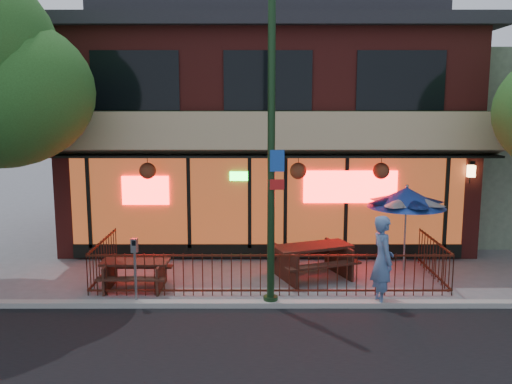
{
  "coord_description": "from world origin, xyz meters",
  "views": [
    {
      "loc": [
        -0.32,
        -11.76,
        4.35
      ],
      "look_at": [
        -0.32,
        2.0,
        2.13
      ],
      "focal_mm": 38.0,
      "sensor_mm": 36.0,
      "label": 1
    }
  ],
  "objects_px": {
    "picnic_table_right": "(312,256)",
    "parking_meter_near": "(135,260)",
    "street_light": "(271,163)",
    "patio_umbrella": "(406,197)",
    "picnic_table_left": "(136,270)",
    "pedestrian": "(383,260)"
  },
  "relations": [
    {
      "from": "picnic_table_right",
      "to": "patio_umbrella",
      "type": "height_order",
      "value": "patio_umbrella"
    },
    {
      "from": "patio_umbrella",
      "to": "pedestrian",
      "type": "distance_m",
      "value": 2.9
    },
    {
      "from": "patio_umbrella",
      "to": "parking_meter_near",
      "type": "xyz_separation_m",
      "value": [
        -6.55,
        -2.53,
        -0.95
      ]
    },
    {
      "from": "patio_umbrella",
      "to": "picnic_table_left",
      "type": "bearing_deg",
      "value": -168.15
    },
    {
      "from": "picnic_table_left",
      "to": "patio_umbrella",
      "type": "relative_size",
      "value": 0.7
    },
    {
      "from": "picnic_table_left",
      "to": "patio_umbrella",
      "type": "xyz_separation_m",
      "value": [
        6.8,
        1.43,
        1.52
      ]
    },
    {
      "from": "picnic_table_left",
      "to": "patio_umbrella",
      "type": "height_order",
      "value": "patio_umbrella"
    },
    {
      "from": "street_light",
      "to": "patio_umbrella",
      "type": "distance_m",
      "value": 4.55
    },
    {
      "from": "patio_umbrella",
      "to": "pedestrian",
      "type": "bearing_deg",
      "value": -115.09
    },
    {
      "from": "pedestrian",
      "to": "parking_meter_near",
      "type": "height_order",
      "value": "pedestrian"
    },
    {
      "from": "picnic_table_left",
      "to": "picnic_table_right",
      "type": "distance_m",
      "value": 4.4
    },
    {
      "from": "patio_umbrella",
      "to": "pedestrian",
      "type": "xyz_separation_m",
      "value": [
        -1.16,
        -2.48,
        -0.97
      ]
    },
    {
      "from": "picnic_table_left",
      "to": "picnic_table_right",
      "type": "relative_size",
      "value": 0.68
    },
    {
      "from": "picnic_table_left",
      "to": "parking_meter_near",
      "type": "relative_size",
      "value": 1.07
    },
    {
      "from": "parking_meter_near",
      "to": "picnic_table_right",
      "type": "bearing_deg",
      "value": 25.59
    },
    {
      "from": "picnic_table_right",
      "to": "street_light",
      "type": "bearing_deg",
      "value": -119.66
    },
    {
      "from": "street_light",
      "to": "patio_umbrella",
      "type": "height_order",
      "value": "street_light"
    },
    {
      "from": "street_light",
      "to": "picnic_table_right",
      "type": "distance_m",
      "value": 3.43
    },
    {
      "from": "street_light",
      "to": "picnic_table_left",
      "type": "bearing_deg",
      "value": 161.0
    },
    {
      "from": "picnic_table_right",
      "to": "pedestrian",
      "type": "relative_size",
      "value": 1.19
    },
    {
      "from": "picnic_table_right",
      "to": "parking_meter_near",
      "type": "relative_size",
      "value": 1.58
    },
    {
      "from": "pedestrian",
      "to": "street_light",
      "type": "bearing_deg",
      "value": 84.32
    }
  ]
}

